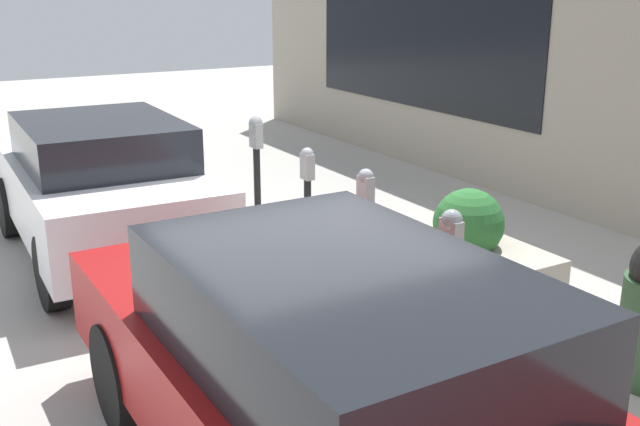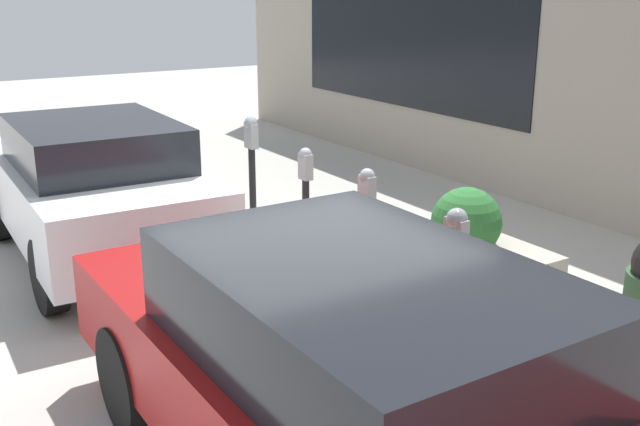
% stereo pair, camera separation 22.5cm
% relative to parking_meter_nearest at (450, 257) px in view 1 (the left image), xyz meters
% --- Properties ---
extents(ground_plane, '(40.00, 40.00, 0.00)m').
position_rel_parking_meter_nearest_xyz_m(ground_plane, '(1.65, 0.25, -0.99)').
color(ground_plane, '#ADAAA3').
extents(curb_strip, '(19.00, 0.16, 0.04)m').
position_rel_parking_meter_nearest_xyz_m(curb_strip, '(1.65, 0.33, -0.97)').
color(curb_strip, gold).
rests_on(curb_strip, ground_plane).
extents(parking_meter_nearest, '(0.19, 0.16, 1.36)m').
position_rel_parking_meter_nearest_xyz_m(parking_meter_nearest, '(0.00, 0.00, 0.00)').
color(parking_meter_nearest, black).
rests_on(parking_meter_nearest, ground_plane).
extents(parking_meter_second, '(0.16, 0.14, 1.44)m').
position_rel_parking_meter_nearest_xyz_m(parking_meter_second, '(1.12, 0.03, -0.08)').
color(parking_meter_second, black).
rests_on(parking_meter_second, ground_plane).
extents(parking_meter_middle, '(0.15, 0.13, 1.43)m').
position_rel_parking_meter_nearest_xyz_m(parking_meter_middle, '(2.17, 0.01, -0.09)').
color(parking_meter_middle, black).
rests_on(parking_meter_middle, ground_plane).
extents(parking_meter_fourth, '(0.18, 0.15, 1.57)m').
position_rel_parking_meter_nearest_xyz_m(parking_meter_fourth, '(3.34, 0.00, 0.04)').
color(parking_meter_fourth, black).
rests_on(parking_meter_fourth, ground_plane).
extents(planter_box, '(1.63, 1.12, 1.07)m').
position_rel_parking_meter_nearest_xyz_m(planter_box, '(1.19, -1.24, -0.62)').
color(planter_box, '#B2A899').
rests_on(planter_box, ground_plane).
extents(parked_car_front, '(4.61, 1.84, 1.58)m').
position_rel_parking_meter_nearest_xyz_m(parked_car_front, '(-0.88, 1.58, -0.16)').
color(parked_car_front, maroon).
rests_on(parked_car_front, ground_plane).
extents(parked_car_middle, '(4.08, 1.91, 1.57)m').
position_rel_parking_meter_nearest_xyz_m(parked_car_middle, '(4.08, 1.57, -0.16)').
color(parked_car_middle, silver).
rests_on(parked_car_middle, ground_plane).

